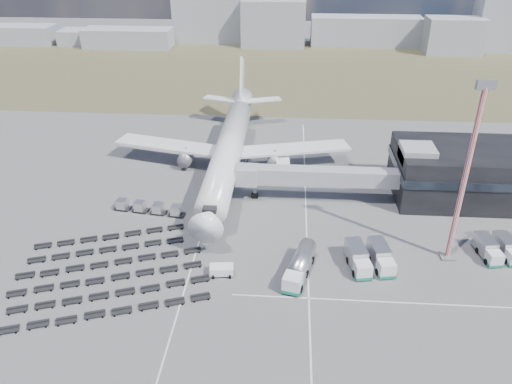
{
  "coord_description": "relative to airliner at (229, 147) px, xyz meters",
  "views": [
    {
      "loc": [
        12.39,
        -63.17,
        47.45
      ],
      "look_at": [
        6.79,
        15.5,
        4.0
      ],
      "focal_mm": 35.0,
      "sensor_mm": 36.0,
      "label": 1
    }
  ],
  "objects": [
    {
      "name": "grass_strip",
      "position": [
        0.0,
        77.62,
        -5.29
      ],
      "size": [
        420.0,
        90.0,
        0.01
      ],
      "primitive_type": "cube",
      "color": "brown",
      "rests_on": "ground"
    },
    {
      "name": "service_trucks_far",
      "position": [
        47.65,
        -27.85,
        -3.86
      ],
      "size": [
        9.45,
        7.62,
        2.64
      ],
      "rotation": [
        0.0,
        0.0,
        0.13
      ],
      "color": "white",
      "rests_on": "ground"
    },
    {
      "name": "floodlight_mast",
      "position": [
        38.2,
        -28.96,
        9.13
      ],
      "size": [
        2.73,
        2.22,
        28.78
      ],
      "rotation": [
        0.0,
        0.0,
        0.12
      ],
      "color": "#B41E1C",
      "rests_on": "ground"
    },
    {
      "name": "uld_row",
      "position": [
        -12.67,
        -18.87,
        -4.18
      ],
      "size": [
        13.54,
        3.67,
        1.86
      ],
      "rotation": [
        0.0,
        0.0,
        -0.14
      ],
      "color": "black",
      "rests_on": "ground"
    },
    {
      "name": "catering_truck",
      "position": [
        11.35,
        -2.09,
        -3.68
      ],
      "size": [
        3.17,
        7.0,
        3.15
      ],
      "rotation": [
        0.0,
        0.0,
        0.05
      ],
      "color": "white",
      "rests_on": "ground"
    },
    {
      "name": "service_trucks_near",
      "position": [
        25.38,
        -32.2,
        -3.68
      ],
      "size": [
        7.37,
        8.35,
        2.97
      ],
      "rotation": [
        0.0,
        0.0,
        0.18
      ],
      "color": "white",
      "rests_on": "ground"
    },
    {
      "name": "baggage_dollies",
      "position": [
        -14.35,
        -36.82,
        -4.97
      ],
      "size": [
        32.34,
        28.12,
        0.65
      ],
      "rotation": [
        0.0,
        0.0,
        0.33
      ],
      "color": "black",
      "rests_on": "ground"
    },
    {
      "name": "terminal",
      "position": [
        47.77,
        -8.41,
        -0.04
      ],
      "size": [
        30.4,
        16.4,
        11.0
      ],
      "color": "black",
      "rests_on": "ground"
    },
    {
      "name": "pushback_tug",
      "position": [
        2.96,
        -35.92,
        -4.51
      ],
      "size": [
        3.73,
        2.35,
        1.57
      ],
      "primitive_type": "cube",
      "rotation": [
        0.0,
        0.0,
        0.1
      ],
      "color": "white",
      "rests_on": "ground"
    },
    {
      "name": "lane_markings",
      "position": [
        9.77,
        -29.38,
        -5.29
      ],
      "size": [
        47.12,
        110.0,
        0.01
      ],
      "color": "silver",
      "rests_on": "ground"
    },
    {
      "name": "ground",
      "position": [
        0.0,
        -32.38,
        -5.29
      ],
      "size": [
        420.0,
        420.0,
        0.0
      ],
      "primitive_type": "plane",
      "color": "#565659",
      "rests_on": "ground"
    },
    {
      "name": "fuel_tanker",
      "position": [
        14.66,
        -35.12,
        -3.57
      ],
      "size": [
        5.35,
        10.97,
        3.44
      ],
      "rotation": [
        0.0,
        0.0,
        -0.26
      ],
      "color": "white",
      "rests_on": "ground"
    },
    {
      "name": "skyline",
      "position": [
        10.51,
        118.63,
        3.8
      ],
      "size": [
        325.02,
        26.72,
        25.05
      ],
      "color": "#979BA5",
      "rests_on": "ground"
    },
    {
      "name": "jet_bridge",
      "position": [
        15.9,
        -11.95,
        -0.24
      ],
      "size": [
        30.3,
        3.8,
        7.05
      ],
      "color": "#939399",
      "rests_on": "ground"
    },
    {
      "name": "airliner",
      "position": [
        0.0,
        0.0,
        0.0
      ],
      "size": [
        51.59,
        64.53,
        17.62
      ],
      "color": "white",
      "rests_on": "ground"
    }
  ]
}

